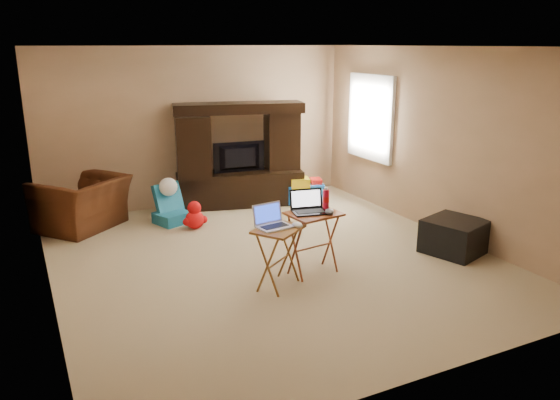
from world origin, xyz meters
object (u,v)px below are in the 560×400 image
recliner (82,204)px  tray_table_left (278,258)px  laptop_left (274,217)px  mouse_right (330,212)px  tray_table_right (313,243)px  television (241,158)px  laptop_right (310,202)px  ottoman (454,236)px  mouse_left (297,225)px  plush_toy (195,215)px  child_rocker (171,204)px  entertainment_center (239,155)px  water_bottle (326,199)px  push_toy (305,190)px

recliner → tray_table_left: recliner is taller
laptop_left → mouse_right: laptop_left is taller
tray_table_right → laptop_left: size_ratio=2.07×
mouse_right → tray_table_left: bearing=-177.4°
television → laptop_right: 2.86m
mouse_right → ottoman: bearing=-3.0°
ottoman → tray_table_left: bearing=178.5°
television → mouse_left: size_ratio=6.20×
recliner → mouse_left: (1.82, -3.03, 0.33)m
recliner → plush_toy: bearing=113.0°
child_rocker → plush_toy: 0.45m
television → tray_table_right: 2.91m
tray_table_left → tray_table_right: bearing=-18.1°
recliner → ottoman: size_ratio=1.70×
entertainment_center → water_bottle: bearing=-78.3°
tray_table_left → water_bottle: size_ratio=3.00×
entertainment_center → television: (0.00, -0.04, -0.03)m
plush_toy → water_bottle: water_bottle is taller
entertainment_center → tray_table_left: bearing=-91.2°
child_rocker → tray_table_right: tray_table_right is taller
mouse_left → mouse_right: size_ratio=0.92×
entertainment_center → mouse_left: size_ratio=14.92×
laptop_left → mouse_right: size_ratio=2.37×
plush_toy → ottoman: (2.65, -2.31, 0.01)m
recliner → television: bearing=141.1°
recliner → push_toy: 3.44m
laptop_left → mouse_right: bearing=-7.9°
entertainment_center → recliner: 2.48m
laptop_left → mouse_right: (0.67, -0.00, -0.03)m
plush_toy → laptop_right: bearing=-71.5°
push_toy → laptop_left: 3.25m
tray_table_left → mouse_right: (0.64, 0.03, 0.42)m
plush_toy → water_bottle: (0.94, -2.01, 0.63)m
mouse_right → water_bottle: 0.23m
ottoman → laptop_left: (-2.45, 0.10, 0.57)m
push_toy → mouse_left: size_ratio=4.46×
laptop_left → water_bottle: bearing=7.2°
laptop_right → water_bottle: bearing=25.4°
mouse_left → laptop_left: bearing=155.6°
entertainment_center → ottoman: (1.62, -3.12, -0.61)m
recliner → tray_table_left: bearing=78.9°
child_rocker → mouse_left: size_ratio=4.28×
tray_table_right → laptop_left: bearing=-175.1°
plush_toy → mouse_left: mouse_left is taller
television → mouse_right: television is taller
plush_toy → tray_table_left: bearing=-84.3°
television → child_rocker: (-1.25, -0.38, -0.50)m
television → tray_table_left: 3.15m
entertainment_center → push_toy: entertainment_center is taller
laptop_left → water_bottle: water_bottle is taller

